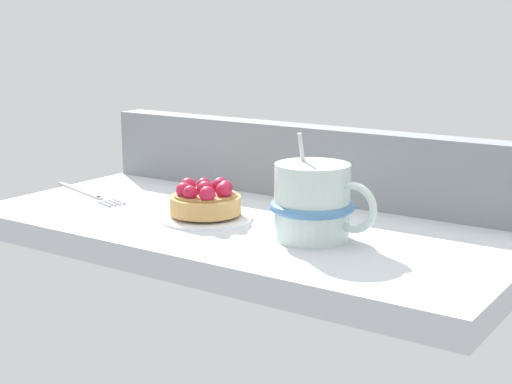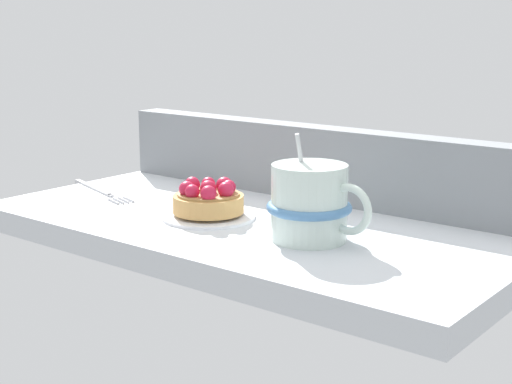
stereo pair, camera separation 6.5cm
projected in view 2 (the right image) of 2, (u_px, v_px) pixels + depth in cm
name	position (u px, v px, depth cm)	size (l,w,h in cm)	color
ground_plane	(251.00, 231.00, 94.03)	(67.32, 33.29, 3.06)	silver
window_rail_back	(317.00, 163.00, 103.71)	(65.98, 4.24, 9.98)	gray
dessert_plate	(209.00, 215.00, 94.35)	(11.70, 11.70, 0.74)	white
raspberry_tart	(208.00, 199.00, 93.89)	(8.80, 8.80, 4.13)	tan
coffee_mug	(311.00, 203.00, 83.93)	(12.69, 9.55, 11.91)	silver
dessert_fork	(101.00, 190.00, 108.63)	(17.61, 6.93, 0.60)	#B7B7BC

